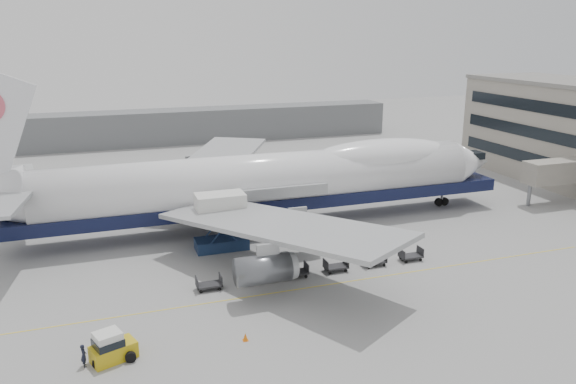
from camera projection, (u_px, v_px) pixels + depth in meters
name	position (u px, v px, depth m)	size (l,w,h in m)	color
ground	(299.00, 262.00, 57.49)	(260.00, 260.00, 0.00)	gray
apron_line	(322.00, 286.00, 52.03)	(60.00, 0.15, 0.01)	gold
hangar	(139.00, 128.00, 117.03)	(110.00, 8.00, 7.00)	slate
airliner	(270.00, 180.00, 67.07)	(67.00, 55.30, 19.98)	white
catering_truck	(221.00, 219.00, 60.00)	(5.62, 3.95, 6.23)	navy
baggage_tug	(111.00, 348.00, 39.91)	(3.49, 2.62, 2.27)	gold
ground_worker	(84.00, 355.00, 39.22)	(0.62, 0.41, 1.70)	black
traffic_cone	(245.00, 337.00, 42.67)	(0.42, 0.42, 0.62)	orange
dolly_0	(209.00, 284.00, 51.14)	(2.30, 1.35, 1.30)	#2D2D30
dolly_1	(253.00, 278.00, 52.46)	(2.30, 1.35, 1.30)	#2D2D30
dolly_2	(296.00, 272.00, 53.78)	(2.30, 1.35, 1.30)	#2D2D30
dolly_3	(336.00, 266.00, 55.11)	(2.30, 1.35, 1.30)	#2D2D30
dolly_4	(374.00, 261.00, 56.43)	(2.30, 1.35, 1.30)	#2D2D30
dolly_5	(411.00, 255.00, 57.76)	(2.30, 1.35, 1.30)	#2D2D30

